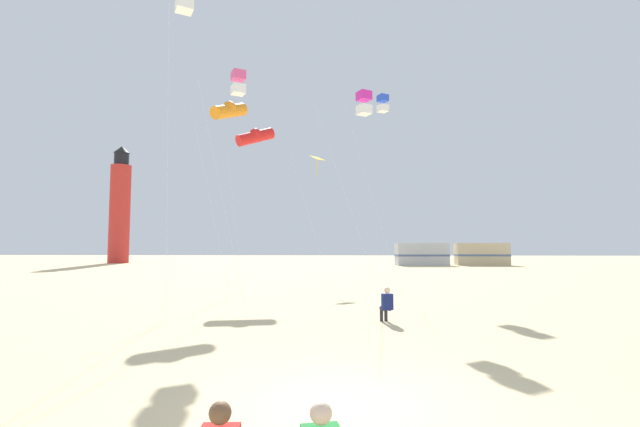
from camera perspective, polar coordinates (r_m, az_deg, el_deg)
ground at (r=7.49m, az=3.31°, el=-23.91°), size 200.00×200.00×0.00m
kite_flyer_standing at (r=14.70m, az=8.73°, el=-11.63°), size 0.43×0.55×1.16m
kite_box_blue at (r=30.16m, az=8.26°, el=14.09°), size 3.21×3.05×12.57m
kite_diamond_gold at (r=30.63m, az=-0.41°, el=6.68°), size 2.71×2.43×8.86m
kite_tube_orange at (r=24.46m, az=-11.85°, el=13.15°), size 2.71×3.13×10.49m
kite_tube_scarlet at (r=27.21m, az=-8.51°, el=10.01°), size 3.10×2.96×9.89m
kite_box_rainbow at (r=22.12m, az=-10.72°, el=16.51°), size 2.57×2.16×10.92m
kite_box_magenta at (r=22.09m, az=5.80°, el=14.22°), size 3.09×2.90×10.09m
lighthouse_distant at (r=68.21m, az=-24.84°, el=0.67°), size 2.80×2.80×16.80m
rv_van_silver at (r=55.91m, az=13.24°, el=-5.24°), size 6.60×2.83×2.80m
rv_van_tan at (r=58.66m, az=20.50°, el=-5.04°), size 6.53×2.59×2.80m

